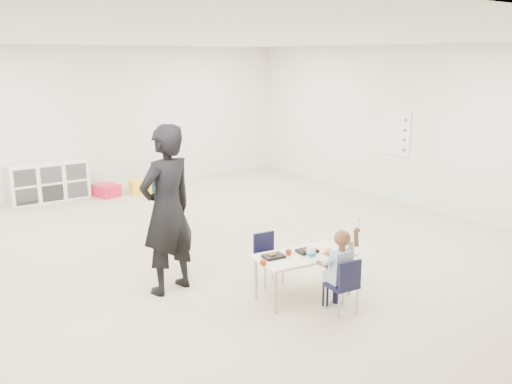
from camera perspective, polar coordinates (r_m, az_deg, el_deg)
room at (r=7.04m, az=-2.66°, el=4.35°), size 9.00×9.02×2.80m
table at (r=6.04m, az=4.99°, el=-8.69°), size 1.14×0.67×0.49m
chair_near at (r=5.75m, az=9.01°, el=-9.58°), size 0.32×0.30×0.59m
chair_far at (r=6.34m, az=1.38°, el=-7.11°), size 0.32×0.30×0.59m
child at (r=5.68m, az=9.07°, el=-8.01°), size 0.44×0.44×0.93m
lunch_tray_near at (r=6.02m, az=5.40°, el=-6.18°), size 0.24×0.19×0.03m
lunch_tray_far at (r=5.84m, az=1.85°, el=-6.77°), size 0.24×0.19×0.03m
milk_carton at (r=5.88m, az=5.80°, el=-6.31°), size 0.08×0.08×0.10m
bread_roll at (r=5.98m, az=7.68°, el=-6.19°), size 0.09×0.09×0.07m
apple_near at (r=5.91m, az=3.45°, el=-6.32°), size 0.07×0.07×0.07m
apple_far at (r=5.61m, az=0.76°, el=-7.42°), size 0.07×0.07×0.07m
cubby_shelf at (r=10.65m, az=-20.96°, el=0.99°), size 1.40×0.40×0.70m
rules_poster at (r=10.17m, az=14.57°, el=6.05°), size 0.02×0.60×0.80m
adult at (r=6.02m, az=-9.35°, el=-1.88°), size 0.78×0.60×1.90m
bin_red at (r=10.70m, az=-15.47°, el=0.17°), size 0.46×0.53×0.23m
bin_yellow at (r=10.88m, az=-12.12°, el=0.60°), size 0.46×0.54×0.23m
bin_blue at (r=10.96m, az=-10.42°, el=0.75°), size 0.38×0.47×0.22m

